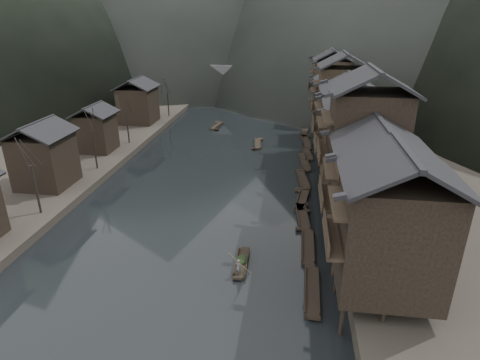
# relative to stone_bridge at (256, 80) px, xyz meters

# --- Properties ---
(water) EXTENTS (300.00, 300.00, 0.00)m
(water) POSITION_rel_stone_bridge_xyz_m (0.00, -72.00, -5.11)
(water) COLOR black
(water) RESTS_ON ground
(right_bank) EXTENTS (40.00, 200.00, 1.80)m
(right_bank) POSITION_rel_stone_bridge_xyz_m (35.00, -32.00, -4.21)
(right_bank) COLOR #2D2823
(right_bank) RESTS_ON ground
(left_bank) EXTENTS (40.00, 200.00, 1.20)m
(left_bank) POSITION_rel_stone_bridge_xyz_m (-35.00, -32.00, -4.51)
(left_bank) COLOR #2D2823
(left_bank) RESTS_ON ground
(stilt_houses) EXTENTS (9.00, 67.60, 16.86)m
(stilt_houses) POSITION_rel_stone_bridge_xyz_m (17.28, -52.81, 3.93)
(stilt_houses) COLOR black
(stilt_houses) RESTS_ON ground
(left_houses) EXTENTS (8.10, 53.20, 8.73)m
(left_houses) POSITION_rel_stone_bridge_xyz_m (-20.50, -51.88, 0.55)
(left_houses) COLOR black
(left_houses) RESTS_ON left_bank
(bare_trees) EXTENTS (3.96, 60.82, 7.92)m
(bare_trees) POSITION_rel_stone_bridge_xyz_m (-17.00, -55.80, 1.59)
(bare_trees) COLOR black
(bare_trees) RESTS_ON left_bank
(moored_sampans) EXTENTS (2.79, 55.17, 0.47)m
(moored_sampans) POSITION_rel_stone_bridge_xyz_m (12.13, -53.13, -4.91)
(moored_sampans) COLOR black
(moored_sampans) RESTS_ON water
(midriver_boats) EXTENTS (11.06, 17.20, 0.45)m
(midriver_boats) POSITION_rel_stone_bridge_xyz_m (-0.40, -33.47, -4.91)
(midriver_boats) COLOR black
(midriver_boats) RESTS_ON water
(stone_bridge) EXTENTS (40.00, 6.00, 9.00)m
(stone_bridge) POSITION_rel_stone_bridge_xyz_m (0.00, 0.00, 0.00)
(stone_bridge) COLOR #4C4C4F
(stone_bridge) RESTS_ON ground
(hero_sampan) EXTENTS (1.15, 5.06, 0.44)m
(hero_sampan) POSITION_rel_stone_bridge_xyz_m (6.07, -74.88, -4.91)
(hero_sampan) COLOR black
(hero_sampan) RESTS_ON water
(cargo_heap) EXTENTS (1.11, 1.45, 0.67)m
(cargo_heap) POSITION_rel_stone_bridge_xyz_m (6.07, -74.65, -4.34)
(cargo_heap) COLOR black
(cargo_heap) RESTS_ON hero_sampan
(boatman) EXTENTS (0.68, 0.60, 1.56)m
(boatman) POSITION_rel_stone_bridge_xyz_m (6.04, -76.64, -3.90)
(boatman) COLOR #5E5D60
(boatman) RESTS_ON hero_sampan
(bamboo_pole) EXTENTS (1.84, 1.93, 3.32)m
(bamboo_pole) POSITION_rel_stone_bridge_xyz_m (6.24, -76.64, -1.46)
(bamboo_pole) COLOR #8C7A51
(bamboo_pole) RESTS_ON boatman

